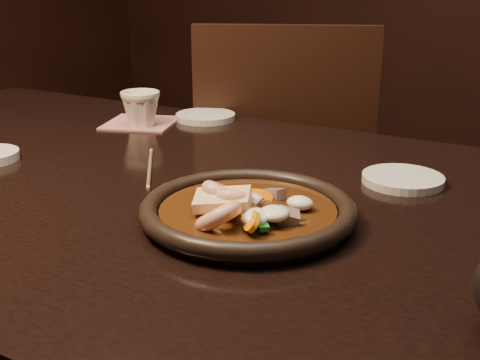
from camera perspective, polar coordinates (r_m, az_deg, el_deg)
The scene contains 9 objects.
table at distance 1.04m, azimuth -9.79°, elevation -3.38°, with size 1.60×0.90×0.75m.
chair at distance 1.61m, azimuth 4.19°, elevation -0.71°, with size 0.59×0.59×0.95m.
plate at distance 0.80m, azimuth 0.74°, elevation -2.98°, with size 0.29×0.29×0.03m.
stirfry at distance 0.79m, azimuth 0.42°, elevation -2.76°, with size 0.19×0.16×0.06m.
saucer_left at distance 1.37m, azimuth -3.29°, elevation 6.02°, with size 0.13×0.13×0.01m, color silver.
saucer_right at distance 0.98m, azimuth 15.17°, elevation 0.08°, with size 0.13×0.13×0.01m, color silver.
tea_cup at distance 1.30m, azimuth -9.38°, elevation 6.74°, with size 0.08×0.08×0.08m, color white.
chopsticks at distance 1.03m, azimuth -8.56°, elevation 1.16°, with size 0.13×0.18×0.01m.
napkin at distance 1.34m, azimuth -9.39°, elevation 5.36°, with size 0.14×0.14×0.00m, color #AE6B6C.
Camera 1 is at (0.62, -0.73, 1.07)m, focal length 45.00 mm.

